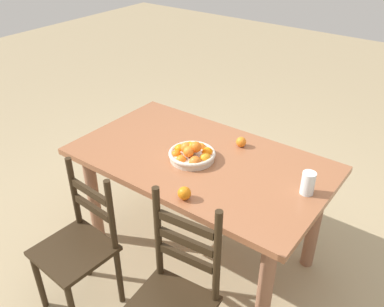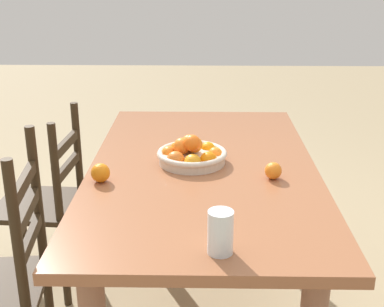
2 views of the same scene
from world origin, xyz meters
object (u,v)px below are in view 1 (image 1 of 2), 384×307
dining_table (200,174)px  chair_by_cabinet (174,299)px  chair_near_window (80,248)px  orange_loose_1 (184,193)px  orange_loose_0 (241,142)px  fruit_bowl (192,154)px  drinking_glass (308,183)px

dining_table → chair_by_cabinet: size_ratio=1.59×
chair_near_window → orange_loose_1: bearing=42.2°
orange_loose_1 → orange_loose_0: bearing=-86.4°
orange_loose_0 → orange_loose_1: (-0.04, 0.64, 0.00)m
dining_table → orange_loose_0: size_ratio=24.26×
fruit_bowl → orange_loose_1: bearing=120.6°
chair_by_cabinet → chair_near_window: bearing=177.0°
dining_table → chair_near_window: 0.83m
orange_loose_1 → dining_table: bearing=-65.8°
drinking_glass → fruit_bowl: bearing=7.8°
chair_by_cabinet → orange_loose_0: size_ratio=15.30×
dining_table → orange_loose_1: 0.44m
dining_table → orange_loose_0: (-0.13, -0.26, 0.15)m
chair_near_window → fruit_bowl: 0.84m
dining_table → fruit_bowl: (0.03, 0.05, 0.16)m
fruit_bowl → orange_loose_0: bearing=-116.7°
dining_table → fruit_bowl: size_ratio=5.50×
fruit_bowl → orange_loose_0: (-0.16, -0.31, -0.01)m
fruit_bowl → orange_loose_1: fruit_bowl is taller
fruit_bowl → orange_loose_1: (-0.20, 0.33, -0.00)m
chair_near_window → drinking_glass: bearing=43.5°
chair_near_window → chair_by_cabinet: (-0.66, -0.03, 0.03)m
chair_near_window → orange_loose_0: size_ratio=13.97×
chair_near_window → orange_loose_0: 1.16m
orange_loose_0 → drinking_glass: size_ratio=0.50×
orange_loose_0 → drinking_glass: drinking_glass is taller
dining_table → orange_loose_0: orange_loose_0 is taller
dining_table → chair_by_cabinet: bearing=116.9°
chair_by_cabinet → orange_loose_1: size_ratio=13.81×
dining_table → chair_near_window: bearing=68.6°
chair_near_window → drinking_glass: chair_near_window is taller
orange_loose_0 → chair_near_window: bearing=67.3°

